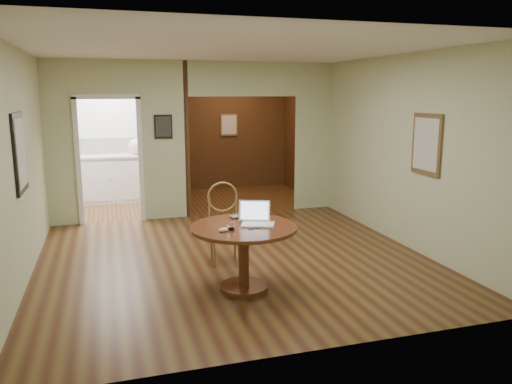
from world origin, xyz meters
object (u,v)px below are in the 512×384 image
object	(u,v)px
chair	(224,218)
closed_laptop	(246,217)
dining_table	(244,243)
open_laptop	(256,218)

from	to	relation	value
chair	closed_laptop	size ratio (longest dim) A/B	3.13
dining_table	chair	bearing A→B (deg)	89.33
dining_table	chair	distance (m)	1.01
closed_laptop	open_laptop	bearing A→B (deg)	-90.56
chair	open_laptop	xyz separation A→B (m)	(0.15, -0.96, 0.22)
dining_table	open_laptop	distance (m)	0.31
open_laptop	closed_laptop	bearing A→B (deg)	120.61
dining_table	chair	xyz separation A→B (m)	(0.01, 1.01, 0.03)
dining_table	open_laptop	xyz separation A→B (m)	(0.16, 0.05, 0.26)
open_laptop	closed_laptop	world-z (taller)	open_laptop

